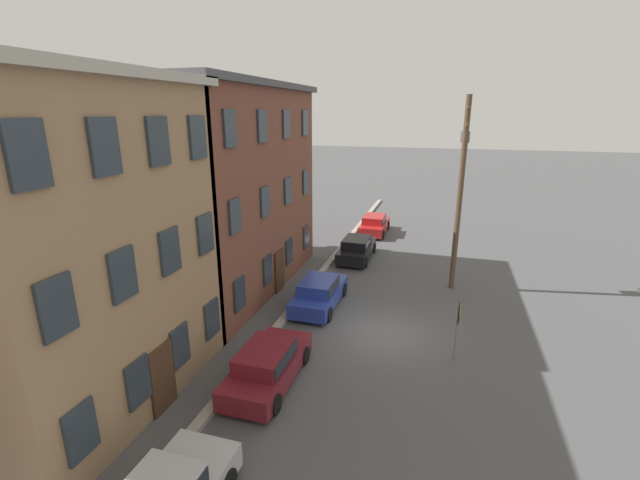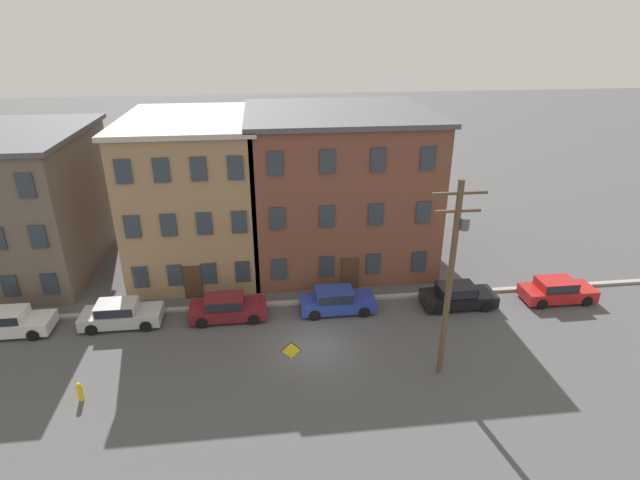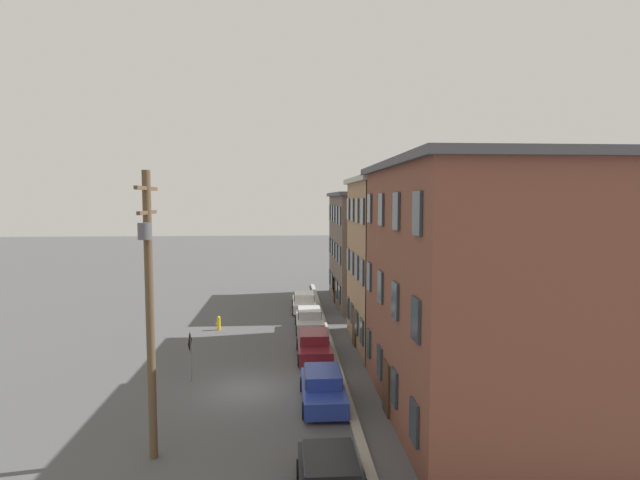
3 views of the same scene
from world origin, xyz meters
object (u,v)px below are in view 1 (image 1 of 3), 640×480
at_px(car_blue, 319,292).
at_px(car_maroon, 267,364).
at_px(car_black, 357,248).
at_px(caution_sign, 458,321).
at_px(utility_pole, 461,185).
at_px(car_red, 374,224).

bearing_deg(car_blue, car_maroon, -179.68).
height_order(car_black, caution_sign, caution_sign).
relative_size(car_blue, utility_pole, 0.45).
height_order(car_red, utility_pole, utility_pole).
relative_size(car_red, utility_pole, 0.45).
bearing_deg(car_black, car_blue, 177.54).
bearing_deg(car_maroon, car_red, -1.02).
bearing_deg(caution_sign, car_maroon, 118.14).
height_order(car_black, utility_pole, utility_pole).
bearing_deg(car_blue, car_black, -2.46).
relative_size(car_blue, car_black, 1.00).
bearing_deg(car_black, caution_sign, -150.17).
distance_m(caution_sign, utility_pole, 8.31).
bearing_deg(utility_pole, car_red, 31.56).
bearing_deg(car_blue, caution_sign, -115.97).
bearing_deg(car_maroon, car_blue, 0.32).
xyz_separation_m(car_black, car_red, (6.33, -0.08, 0.00)).
relative_size(car_maroon, car_blue, 1.00).
bearing_deg(car_black, utility_pole, -117.67).
distance_m(car_blue, utility_pole, 8.90).
distance_m(car_maroon, caution_sign, 7.14).
bearing_deg(car_red, car_blue, 178.35).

